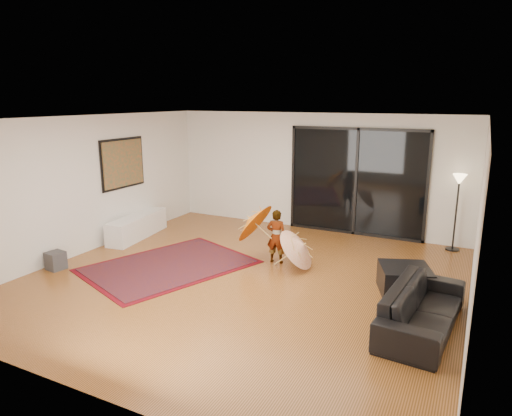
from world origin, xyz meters
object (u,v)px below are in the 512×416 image
Objects in this scene: sofa at (422,308)px; child at (276,236)px; media_console at (137,226)px; ottoman at (405,280)px.

child reaches higher than sofa.
media_console is at bearing 81.09° from sofa.
sofa is at bearing 144.51° from child.
ottoman is 0.74× the size of child.
media_console is 3.43m from child.
child reaches higher than ottoman.
child is at bearing 67.56° from sofa.
child reaches higher than media_console.
child is at bearing 171.63° from ottoman.
media_console is at bearing -9.58° from child.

